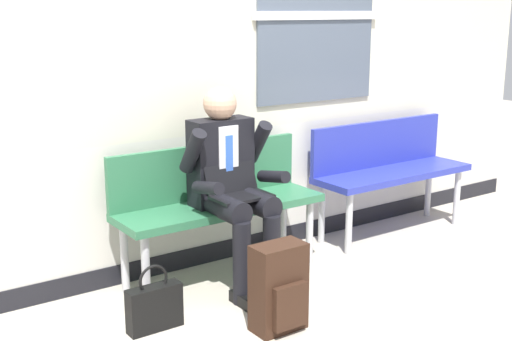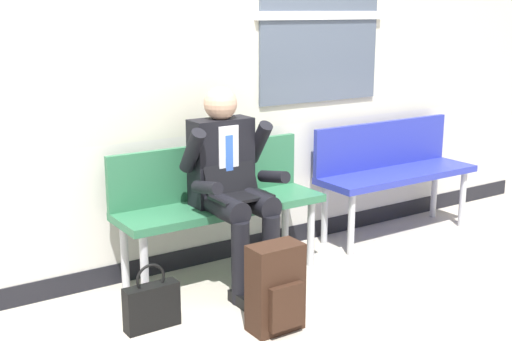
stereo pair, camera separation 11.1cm
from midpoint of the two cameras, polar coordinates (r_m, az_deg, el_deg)
ground_plane at (r=4.30m, az=3.80°, el=-10.08°), size 18.00×18.00×0.00m
station_wall at (r=4.58m, az=-1.60°, el=8.58°), size 6.10×0.16×2.66m
bench_with_person at (r=4.35m, az=-2.67°, el=-2.24°), size 1.39×0.42×0.87m
bench_empty at (r=5.30m, az=12.14°, el=0.39°), size 1.35×0.42×0.87m
person_seated at (r=4.15m, az=-1.32°, el=-1.00°), size 0.57×0.70×1.26m
backpack at (r=3.69m, az=2.60°, el=-10.09°), size 0.30×0.21×0.49m
handbag at (r=3.79m, az=-8.07°, el=-11.33°), size 0.31×0.10×0.38m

